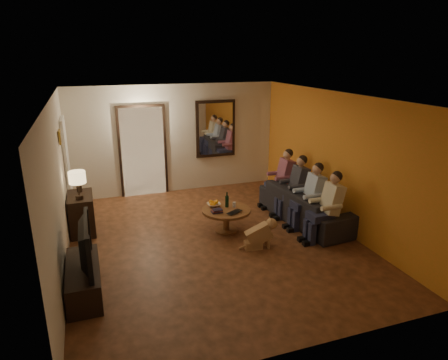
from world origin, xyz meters
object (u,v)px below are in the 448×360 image
object	(u,v)px
dog	(259,233)
coffee_table	(226,220)
laptop	(236,213)
sofa	(307,205)
person_b	(311,198)
tv_stand	(84,279)
table_lamp	(78,185)
person_c	(296,189)
dresser	(82,214)
wine_bottle	(227,199)
tv	(80,245)
person_d	(283,180)
person_a	(328,209)
bowl	(214,205)

from	to	relation	value
dog	coffee_table	size ratio (longest dim) A/B	0.60
coffee_table	laptop	world-z (taller)	laptop
sofa	person_b	world-z (taller)	person_b
laptop	tv_stand	bearing A→B (deg)	170.54
table_lamp	dog	world-z (taller)	table_lamp
table_lamp	dog	bearing A→B (deg)	-27.55
sofa	person_c	distance (m)	0.41
dresser	wine_bottle	bearing A→B (deg)	-16.32
tv	sofa	distance (m)	4.52
dog	person_c	bearing A→B (deg)	46.59
person_c	sofa	bearing A→B (deg)	-71.57
dresser	tv_stand	distance (m)	2.20
person_c	tv_stand	bearing A→B (deg)	-159.85
person_c	person_d	distance (m)	0.60
tv_stand	dog	distance (m)	2.95
tv_stand	person_a	world-z (taller)	person_a
coffee_table	dresser	bearing A→B (deg)	161.39
tv	bowl	world-z (taller)	tv
tv_stand	sofa	xyz separation A→B (m)	(4.32, 1.25, 0.12)
person_c	dog	xyz separation A→B (m)	(-1.31, -1.10, -0.32)
person_b	bowl	size ratio (longest dim) A/B	4.63
tv_stand	person_d	world-z (taller)	person_d
dresser	person_b	world-z (taller)	person_b
laptop	dog	bearing A→B (deg)	-100.99
tv	person_b	xyz separation A→B (m)	(4.22, 0.95, -0.16)
dresser	bowl	world-z (taller)	dresser
person_c	dresser	bearing A→B (deg)	171.37
person_a	person_d	size ratio (longest dim) A/B	1.00
person_b	dog	bearing A→B (deg)	-159.19
table_lamp	dog	distance (m)	3.36
table_lamp	person_a	size ratio (longest dim) A/B	0.45
table_lamp	coffee_table	distance (m)	2.80
dresser	dog	size ratio (longest dim) A/B	1.48
tv_stand	wine_bottle	size ratio (longest dim) A/B	4.19
person_c	wine_bottle	world-z (taller)	person_c
sofa	table_lamp	bearing A→B (deg)	75.00
dresser	tv	xyz separation A→B (m)	(0.00, -2.19, 0.40)
sofa	laptop	world-z (taller)	sofa
wine_bottle	person_b	bearing A→B (deg)	-16.48
wine_bottle	laptop	xyz separation A→B (m)	(0.05, -0.38, -0.14)
sofa	person_d	xyz separation A→B (m)	(-0.10, 0.90, 0.26)
person_a	wine_bottle	distance (m)	1.89
person_c	laptop	bearing A→B (deg)	-161.14
person_d	dog	world-z (taller)	person_d
tv_stand	tv	xyz separation A→B (m)	(0.00, 0.00, 0.55)
tv_stand	person_d	distance (m)	4.75
dog	person_b	bearing A→B (deg)	27.45
sofa	person_b	distance (m)	0.41
bowl	laptop	world-z (taller)	bowl
tv	wine_bottle	xyz separation A→B (m)	(2.66, 1.41, -0.16)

